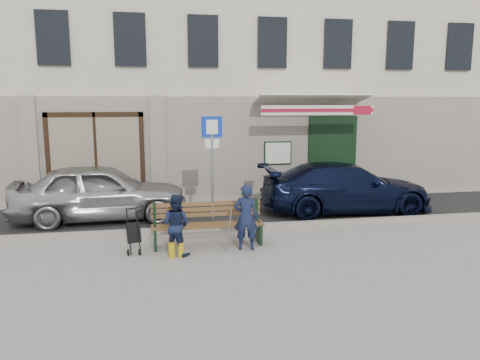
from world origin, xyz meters
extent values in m
plane|color=#9E9991|center=(0.00, 0.00, 0.00)|extent=(80.00, 80.00, 0.00)
cube|color=#282828|center=(0.00, 3.10, 0.01)|extent=(60.00, 3.20, 0.01)
cube|color=#9E9384|center=(0.00, 1.50, 0.06)|extent=(60.00, 0.18, 0.12)
cube|color=beige|center=(0.00, 8.50, 5.00)|extent=(20.00, 7.00, 10.00)
cube|color=#9E9384|center=(0.00, 4.96, 1.60)|extent=(20.00, 0.12, 3.20)
cube|color=maroon|center=(-3.20, 5.02, 1.55)|extent=(2.50, 0.12, 2.00)
cube|color=black|center=(4.10, 4.88, 1.30)|extent=(1.60, 0.10, 2.60)
cube|color=black|center=(4.10, 5.35, 1.20)|extent=(1.25, 0.90, 2.40)
cube|color=white|center=(2.30, 4.85, 1.45)|extent=(0.80, 0.03, 0.65)
cube|color=white|center=(3.20, 4.62, 3.08)|extent=(3.40, 1.72, 0.42)
cube|color=white|center=(3.20, 3.77, 2.80)|extent=(3.40, 0.05, 0.28)
cube|color=maroon|center=(3.20, 3.74, 2.80)|extent=(3.40, 0.02, 0.10)
imported|color=#A9A9AE|center=(-2.92, 3.04, 0.75)|extent=(4.47, 1.97, 1.50)
imported|color=black|center=(3.71, 2.79, 0.69)|extent=(4.78, 2.03, 1.38)
cylinder|color=gray|center=(-0.14, 1.89, 1.31)|extent=(0.07, 0.07, 2.61)
cube|color=#0D2EB8|center=(-0.14, 1.89, 2.46)|extent=(0.50, 0.07, 0.50)
cube|color=white|center=(-0.14, 1.86, 2.46)|extent=(0.28, 0.04, 0.34)
cube|color=white|center=(-0.14, 1.89, 2.06)|extent=(0.34, 0.06, 0.22)
cube|color=brown|center=(-0.42, 0.39, 0.45)|extent=(2.40, 0.50, 0.04)
cube|color=brown|center=(-0.42, 0.67, 0.74)|extent=(2.40, 0.10, 0.36)
cube|color=black|center=(-1.54, 0.39, 0.23)|extent=(0.06, 0.50, 0.45)
cube|color=black|center=(0.70, 0.39, 0.23)|extent=(0.06, 0.50, 0.45)
cube|color=white|center=(0.33, 0.29, 0.48)|extent=(0.34, 0.25, 0.11)
cylinder|color=gray|center=(-0.07, -0.28, 0.50)|extent=(0.07, 0.34, 0.96)
cylinder|color=#B79712|center=(-1.22, -0.26, 0.15)|extent=(0.13, 0.13, 0.30)
cylinder|color=#B79712|center=(-1.04, -0.26, 0.15)|extent=(0.13, 0.13, 0.30)
imported|color=#151E3C|center=(0.33, -0.01, 0.69)|extent=(0.56, 0.42, 1.39)
imported|color=#151D3A|center=(-1.12, -0.08, 0.62)|extent=(0.77, 0.73, 1.25)
cylinder|color=black|center=(-2.08, 0.00, 0.07)|extent=(0.06, 0.14, 0.13)
cylinder|color=black|center=(-1.86, 0.00, 0.07)|extent=(0.06, 0.14, 0.13)
cube|color=black|center=(-1.97, 0.19, 0.42)|extent=(0.32, 0.30, 0.44)
cylinder|color=black|center=(-1.97, 0.30, 0.90)|extent=(0.24, 0.09, 0.02)
camera|label=1|loc=(-1.49, -9.28, 3.11)|focal=35.00mm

